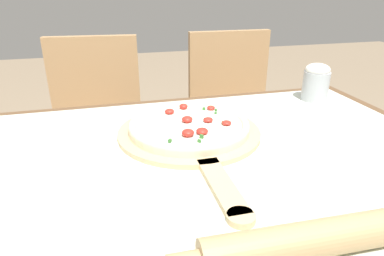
{
  "coord_description": "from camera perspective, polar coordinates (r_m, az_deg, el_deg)",
  "views": [
    {
      "loc": [
        -0.22,
        -0.65,
        1.11
      ],
      "look_at": [
        -0.03,
        0.1,
        0.77
      ],
      "focal_mm": 32.0,
      "sensor_mm": 36.0,
      "label": 1
    }
  ],
  "objects": [
    {
      "name": "dining_table",
      "position": [
        0.84,
        3.49,
        -11.95
      ],
      "size": [
        1.21,
        0.87,
        0.74
      ],
      "color": "brown",
      "rests_on": "ground_plane"
    },
    {
      "name": "chair_right",
      "position": [
        1.63,
        6.79,
        2.1
      ],
      "size": [
        0.41,
        0.41,
        0.9
      ],
      "rotation": [
        0.0,
        0.0,
        -0.03
      ],
      "color": "tan",
      "rests_on": "ground_plane"
    },
    {
      "name": "rolling_pin",
      "position": [
        0.55,
        20.53,
        -16.79
      ],
      "size": [
        0.45,
        0.06,
        0.05
      ],
      "rotation": [
        0.0,
        0.0,
        -0.02
      ],
      "color": "tan",
      "rests_on": "towel_cloth"
    },
    {
      "name": "pizza_peel",
      "position": [
        0.86,
        -0.13,
        -1.25
      ],
      "size": [
        0.36,
        0.56,
        0.01
      ],
      "color": "#D6B784",
      "rests_on": "towel_cloth"
    },
    {
      "name": "chair_left",
      "position": [
        1.53,
        -15.45,
        -0.08
      ],
      "size": [
        0.44,
        0.44,
        0.9
      ],
      "rotation": [
        0.0,
        0.0,
        -0.09
      ],
      "color": "tan",
      "rests_on": "ground_plane"
    },
    {
      "name": "flour_cup",
      "position": [
        1.19,
        19.97,
        7.25
      ],
      "size": [
        0.08,
        0.08,
        0.12
      ],
      "color": "#B2B7BC",
      "rests_on": "towel_cloth"
    },
    {
      "name": "towel_cloth",
      "position": [
        0.78,
        3.7,
        -4.94
      ],
      "size": [
        1.13,
        0.79,
        0.0
      ],
      "color": "silver",
      "rests_on": "dining_table"
    },
    {
      "name": "pizza",
      "position": [
        0.87,
        -0.47,
        0.46
      ],
      "size": [
        0.31,
        0.31,
        0.04
      ],
      "color": "beige",
      "rests_on": "pizza_peel"
    }
  ]
}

